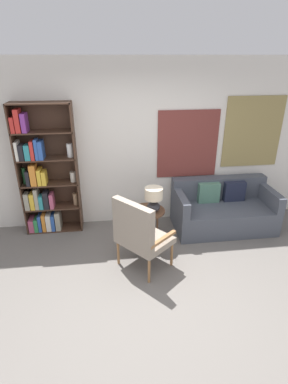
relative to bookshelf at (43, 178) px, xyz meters
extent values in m
plane|color=#66605B|center=(1.42, -1.84, -0.92)|extent=(14.00, 14.00, 0.00)
cube|color=silver|center=(1.42, 0.19, 0.43)|extent=(6.40, 0.06, 2.70)
cube|color=brown|center=(2.36, 0.14, 0.43)|extent=(1.01, 0.02, 1.12)
cube|color=olive|center=(3.46, 0.14, 0.60)|extent=(0.99, 0.02, 1.17)
cube|color=#422B1E|center=(-0.34, 0.01, 0.12)|extent=(0.02, 0.30, 2.09)
cube|color=#422B1E|center=(0.54, 0.01, 0.12)|extent=(0.02, 0.30, 2.09)
cube|color=#422B1E|center=(0.10, 0.01, 1.15)|extent=(0.89, 0.30, 0.02)
cube|color=#422B1E|center=(0.10, 0.01, -0.91)|extent=(0.89, 0.30, 0.02)
cube|color=#422B1E|center=(0.10, 0.15, 0.12)|extent=(0.89, 0.01, 2.09)
cube|color=#422B1E|center=(0.10, 0.01, -0.50)|extent=(0.89, 0.30, 0.02)
cube|color=#B24C6B|center=(-0.28, -0.01, -0.79)|extent=(0.08, 0.24, 0.22)
cube|color=#338C4C|center=(-0.20, -0.04, -0.79)|extent=(0.06, 0.20, 0.22)
cube|color=#2D56A8|center=(-0.14, -0.03, -0.76)|extent=(0.05, 0.20, 0.28)
cube|color=orange|center=(-0.07, -0.04, -0.75)|extent=(0.06, 0.18, 0.30)
cube|color=silver|center=(0.00, -0.01, -0.76)|extent=(0.08, 0.24, 0.29)
cube|color=#2D56A8|center=(0.07, -0.02, -0.77)|extent=(0.06, 0.23, 0.27)
cube|color=gray|center=(0.15, -0.01, -0.74)|extent=(0.08, 0.24, 0.32)
cube|color=#422B1E|center=(0.10, 0.01, -0.09)|extent=(0.89, 0.30, 0.02)
cube|color=gray|center=(-0.28, -0.05, -0.35)|extent=(0.07, 0.17, 0.28)
cube|color=gold|center=(-0.20, -0.03, -0.36)|extent=(0.07, 0.21, 0.27)
cube|color=gray|center=(-0.13, -0.01, -0.32)|extent=(0.06, 0.25, 0.34)
cube|color=teal|center=(-0.06, -0.05, -0.38)|extent=(0.06, 0.17, 0.22)
cube|color=black|center=(0.02, -0.04, -0.35)|extent=(0.08, 0.18, 0.29)
cube|color=#B24C6B|center=(0.10, -0.04, -0.37)|extent=(0.06, 0.19, 0.25)
cylinder|color=#8C6B4C|center=(0.47, 0.01, -0.39)|extent=(0.08, 0.08, 0.20)
cube|color=#422B1E|center=(0.10, 0.01, 0.33)|extent=(0.89, 0.30, 0.02)
cylinder|color=#194723|center=(-0.28, 0.01, 0.05)|extent=(0.06, 0.06, 0.26)
cube|color=black|center=(-0.21, -0.02, 0.04)|extent=(0.05, 0.22, 0.24)
cube|color=orange|center=(-0.12, -0.03, 0.09)|extent=(0.09, 0.21, 0.33)
cube|color=gold|center=(-0.03, -0.01, 0.05)|extent=(0.06, 0.24, 0.25)
cube|color=gold|center=(0.03, -0.04, 0.03)|extent=(0.06, 0.19, 0.22)
cylinder|color=beige|center=(0.46, 0.01, 0.00)|extent=(0.09, 0.09, 0.16)
cube|color=#422B1E|center=(0.10, 0.01, 0.74)|extent=(0.89, 0.30, 0.02)
cube|color=silver|center=(-0.30, -0.03, 0.48)|extent=(0.04, 0.21, 0.28)
cube|color=black|center=(-0.23, -0.05, 0.45)|extent=(0.07, 0.18, 0.24)
cube|color=teal|center=(-0.15, -0.05, 0.45)|extent=(0.08, 0.17, 0.23)
cube|color=red|center=(-0.07, -0.04, 0.48)|extent=(0.05, 0.19, 0.29)
cube|color=#2D56A8|center=(-0.01, -0.05, 0.49)|extent=(0.05, 0.17, 0.31)
cube|color=#2D56A8|center=(0.04, -0.02, 0.48)|extent=(0.06, 0.23, 0.28)
cylinder|color=white|center=(0.46, 0.01, 0.44)|extent=(0.09, 0.09, 0.21)
cube|color=red|center=(-0.29, -0.01, 0.86)|extent=(0.06, 0.24, 0.22)
cube|color=red|center=(-0.21, -0.03, 0.92)|extent=(0.07, 0.21, 0.33)
cube|color=#7A338C|center=(-0.13, -0.03, 0.89)|extent=(0.07, 0.22, 0.27)
cylinder|color=olive|center=(1.84, -1.21, -0.74)|extent=(0.04, 0.04, 0.37)
cylinder|color=olive|center=(1.47, -0.78, -0.74)|extent=(0.04, 0.04, 0.37)
cylinder|color=olive|center=(1.48, -1.52, -0.74)|extent=(0.04, 0.04, 0.37)
cylinder|color=olive|center=(1.11, -1.08, -0.74)|extent=(0.04, 0.04, 0.37)
cube|color=gray|center=(1.47, -1.15, -0.51)|extent=(0.84, 0.86, 0.08)
cube|color=gray|center=(1.30, -1.30, -0.18)|extent=(0.50, 0.56, 0.59)
cube|color=olive|center=(1.67, -1.38, -0.37)|extent=(0.41, 0.36, 0.04)
cube|color=olive|center=(1.27, -0.92, -0.37)|extent=(0.41, 0.36, 0.04)
cube|color=#474C56|center=(2.91, -0.32, -0.72)|extent=(1.63, 0.85, 0.41)
cube|color=#474C56|center=(2.91, 0.01, -0.32)|extent=(1.63, 0.20, 0.38)
cube|color=#474C56|center=(2.16, -0.32, -0.38)|extent=(0.12, 0.85, 0.27)
cube|color=#474C56|center=(3.67, -0.32, -0.38)|extent=(0.12, 0.85, 0.27)
cube|color=#4C7A66|center=(2.69, -0.14, -0.34)|extent=(0.36, 0.12, 0.34)
cube|color=#1E2338|center=(3.14, -0.14, -0.34)|extent=(0.36, 0.12, 0.34)
cylinder|color=brown|center=(1.60, -0.52, -0.41)|extent=(0.53, 0.53, 0.02)
cylinder|color=brown|center=(1.60, -0.36, -0.67)|extent=(0.03, 0.03, 0.50)
cylinder|color=brown|center=(1.46, -0.60, -0.67)|extent=(0.03, 0.03, 0.50)
cylinder|color=brown|center=(1.74, -0.60, -0.67)|extent=(0.03, 0.03, 0.50)
ellipsoid|color=#2D2D33|center=(1.68, -0.57, -0.32)|extent=(0.20, 0.20, 0.16)
cylinder|color=tan|center=(1.68, -0.57, -0.21)|extent=(0.02, 0.02, 0.06)
cylinder|color=beige|center=(1.68, -0.57, -0.09)|extent=(0.27, 0.27, 0.17)
camera|label=1|loc=(1.02, -4.54, 1.76)|focal=28.00mm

